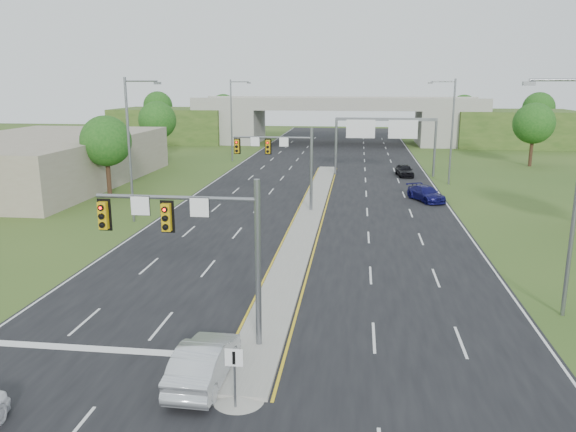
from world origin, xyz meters
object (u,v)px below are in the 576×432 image
(signal_mast_far, at_px, (284,156))
(overpass, at_px, (337,123))
(car_far_b, at_px, (426,194))
(car_silver, at_px, (204,361))
(sign_gantry, at_px, (384,130))
(car_far_c, at_px, (405,170))
(keep_right_sign, at_px, (234,368))
(signal_mast_near, at_px, (201,235))

(signal_mast_far, height_order, overpass, overpass)
(car_far_b, bearing_deg, car_silver, -133.43)
(sign_gantry, bearing_deg, car_far_c, -5.95)
(keep_right_sign, height_order, overpass, overpass)
(overpass, distance_m, car_far_b, 50.37)
(car_far_b, bearing_deg, car_far_c, 69.23)
(overpass, relative_size, car_far_c, 19.61)
(signal_mast_far, bearing_deg, signal_mast_near, -90.00)
(overpass, xyz_separation_m, car_silver, (-1.50, -82.88, -2.76))
(signal_mast_far, relative_size, car_far_b, 1.50)
(signal_mast_far, bearing_deg, overpass, 87.65)
(signal_mast_near, relative_size, sign_gantry, 0.60)
(signal_mast_near, bearing_deg, sign_gantry, 78.75)
(car_far_b, xyz_separation_m, car_far_c, (-0.89, 13.93, 0.02))
(keep_right_sign, bearing_deg, car_far_c, 79.42)
(sign_gantry, bearing_deg, overpass, 100.79)
(sign_gantry, xyz_separation_m, car_far_c, (2.50, -0.26, -4.52))
(signal_mast_near, bearing_deg, car_far_b, 68.17)
(car_far_b, distance_m, car_far_c, 13.96)
(car_far_b, height_order, car_far_c, car_far_c)
(signal_mast_near, xyz_separation_m, sign_gantry, (8.95, 44.99, 0.51))
(keep_right_sign, xyz_separation_m, car_far_b, (10.08, 35.26, -0.82))
(overpass, height_order, car_silver, overpass)
(keep_right_sign, bearing_deg, signal_mast_far, 94.39)
(signal_mast_far, height_order, car_silver, signal_mast_far)
(sign_gantry, distance_m, overpass, 35.75)
(car_far_c, bearing_deg, overpass, 97.71)
(keep_right_sign, relative_size, car_far_c, 0.54)
(car_silver, xyz_separation_m, car_far_c, (10.69, 47.54, -0.08))
(keep_right_sign, distance_m, overpass, 84.55)
(signal_mast_near, relative_size, car_silver, 1.49)
(signal_mast_near, relative_size, signal_mast_far, 1.00)
(car_far_b, relative_size, car_far_c, 1.14)
(overpass, relative_size, car_silver, 17.03)
(car_far_c, bearing_deg, car_far_b, -93.21)
(overpass, bearing_deg, signal_mast_far, -92.35)
(sign_gantry, height_order, overpass, overpass)
(keep_right_sign, relative_size, sign_gantry, 0.19)
(sign_gantry, height_order, car_silver, sign_gantry)
(signal_mast_near, xyz_separation_m, car_far_c, (11.45, 44.73, -4.01))
(signal_mast_far, distance_m, car_silver, 28.10)
(sign_gantry, relative_size, car_far_b, 2.49)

